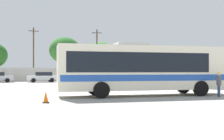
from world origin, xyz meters
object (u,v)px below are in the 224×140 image
object	(u,v)px
roadside_tree_midright	(101,55)
traffic_cone_on_apron	(46,97)
coach_bus_cream_blue	(142,68)
attendant_by_bus_door	(219,83)
vendor_umbrella_near_gate_green	(210,68)
parked_car_second_white	(42,77)
roadside_tree_right	(116,58)
utility_pole_far	(97,54)
roadside_tree_midleft	(65,50)
utility_pole_near	(34,53)

from	to	relation	value
roadside_tree_midright	traffic_cone_on_apron	size ratio (longest dim) A/B	11.29
coach_bus_cream_blue	attendant_by_bus_door	distance (m)	5.11
coach_bus_cream_blue	vendor_umbrella_near_gate_green	world-z (taller)	coach_bus_cream_blue
parked_car_second_white	roadside_tree_right	xyz separation A→B (m)	(14.47, 9.89, 3.43)
parked_car_second_white	utility_pole_far	xyz separation A→B (m)	(9.79, 6.13, 3.95)
parked_car_second_white	utility_pole_far	world-z (taller)	utility_pole_far
utility_pole_far	traffic_cone_on_apron	xyz separation A→B (m)	(-10.78, -33.81, -4.45)
coach_bus_cream_blue	utility_pole_far	world-z (taller)	utility_pole_far
roadside_tree_midleft	roadside_tree_midright	size ratio (longest dim) A/B	1.10
coach_bus_cream_blue	traffic_cone_on_apron	bearing A→B (deg)	-158.85
parked_car_second_white	roadside_tree_midright	xyz separation A→B (m)	(11.30, 9.30, 3.88)
attendant_by_bus_door	roadside_tree_midleft	world-z (taller)	roadside_tree_midleft
attendant_by_bus_door	utility_pole_far	xyz separation A→B (m)	(-0.24, 33.58, 3.85)
utility_pole_far	roadside_tree_midright	size ratio (longest dim) A/B	1.27
roadside_tree_right	roadside_tree_midright	bearing A→B (deg)	-169.37
utility_pole_far	roadside_tree_midleft	distance (m)	6.22
coach_bus_cream_blue	parked_car_second_white	bearing A→B (deg)	102.50
parked_car_second_white	attendant_by_bus_door	bearing A→B (deg)	-69.94
utility_pole_far	traffic_cone_on_apron	world-z (taller)	utility_pole_far
coach_bus_cream_blue	roadside_tree_midleft	distance (m)	34.50
coach_bus_cream_blue	roadside_tree_right	xyz separation A→B (m)	(8.90, 35.03, 2.31)
utility_pole_far	roadside_tree_right	xyz separation A→B (m)	(4.68, 3.76, -0.52)
utility_pole_near	traffic_cone_on_apron	xyz separation A→B (m)	(0.20, -35.39, -4.50)
parked_car_second_white	utility_pole_near	size ratio (longest dim) A/B	0.48
attendant_by_bus_door	utility_pole_far	size ratio (longest dim) A/B	0.17
vendor_umbrella_near_gate_green	roadside_tree_midright	size ratio (longest dim) A/B	0.32
parked_car_second_white	roadside_tree_midright	world-z (taller)	roadside_tree_midright
roadside_tree_midleft	roadside_tree_right	distance (m)	10.17
coach_bus_cream_blue	parked_car_second_white	distance (m)	25.78
roadside_tree_midleft	parked_car_second_white	bearing A→B (deg)	-115.71
utility_pole_near	roadside_tree_midleft	world-z (taller)	utility_pole_near
roadside_tree_midleft	traffic_cone_on_apron	xyz separation A→B (m)	(-5.40, -36.83, -5.19)
attendant_by_bus_door	roadside_tree_midright	size ratio (longest dim) A/B	0.22
coach_bus_cream_blue	roadside_tree_right	bearing A→B (deg)	75.75
roadside_tree_midright	utility_pole_near	bearing A→B (deg)	-172.77
roadside_tree_midleft	utility_pole_near	bearing A→B (deg)	-165.59
utility_pole_far	roadside_tree_midleft	xyz separation A→B (m)	(-5.38, 3.02, 0.75)
coach_bus_cream_blue	roadside_tree_right	world-z (taller)	roadside_tree_right
vendor_umbrella_near_gate_green	parked_car_second_white	distance (m)	24.78
utility_pole_far	coach_bus_cream_blue	bearing A→B (deg)	-97.67
roadside_tree_right	parked_car_second_white	bearing A→B (deg)	-145.64
vendor_umbrella_near_gate_green	roadside_tree_midright	xyz separation A→B (m)	(-3.61, 29.05, 2.69)
roadside_tree_right	vendor_umbrella_near_gate_green	bearing A→B (deg)	-89.16
traffic_cone_on_apron	parked_car_second_white	bearing A→B (deg)	87.95
utility_pole_near	roadside_tree_midleft	distance (m)	5.82
traffic_cone_on_apron	roadside_tree_midleft	bearing A→B (deg)	81.66
roadside_tree_right	utility_pole_far	bearing A→B (deg)	-141.21
attendant_by_bus_door	roadside_tree_right	size ratio (longest dim) A/B	0.26
utility_pole_near	traffic_cone_on_apron	world-z (taller)	utility_pole_near
attendant_by_bus_door	utility_pole_near	world-z (taller)	utility_pole_near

